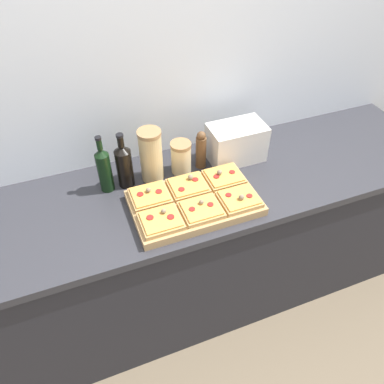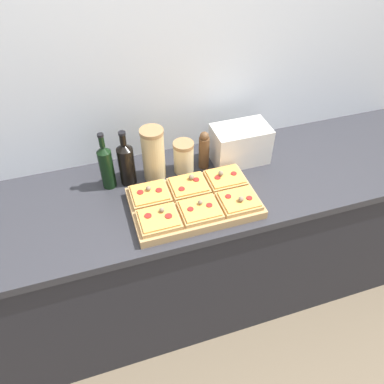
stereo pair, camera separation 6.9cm
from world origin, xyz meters
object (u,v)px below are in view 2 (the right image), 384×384
(grain_jar_tall, at_px, (153,154))
(olive_oil_bottle, at_px, (106,166))
(cutting_board, at_px, (194,203))
(grain_jar_short, at_px, (184,157))
(wine_bottle, at_px, (126,163))
(pepper_mill, at_px, (204,150))
(toaster_oven, at_px, (240,144))

(grain_jar_tall, bearing_deg, olive_oil_bottle, 180.00)
(cutting_board, xyz_separation_m, grain_jar_short, (0.03, 0.26, 0.06))
(cutting_board, distance_m, wine_bottle, 0.37)
(grain_jar_short, bearing_deg, wine_bottle, 180.00)
(cutting_board, distance_m, pepper_mill, 0.30)
(grain_jar_short, bearing_deg, toaster_oven, -0.16)
(grain_jar_tall, relative_size, toaster_oven, 0.89)
(grain_jar_short, distance_m, pepper_mill, 0.11)
(grain_jar_tall, xyz_separation_m, toaster_oven, (0.44, -0.00, -0.04))
(grain_jar_short, bearing_deg, grain_jar_tall, -180.00)
(pepper_mill, height_order, toaster_oven, pepper_mill)
(wine_bottle, height_order, grain_jar_short, wine_bottle)
(olive_oil_bottle, height_order, pepper_mill, olive_oil_bottle)
(wine_bottle, height_order, toaster_oven, wine_bottle)
(grain_jar_tall, relative_size, grain_jar_short, 1.62)
(wine_bottle, distance_m, grain_jar_short, 0.28)
(wine_bottle, xyz_separation_m, pepper_mill, (0.38, -0.00, -0.02))
(cutting_board, xyz_separation_m, toaster_oven, (0.33, 0.26, 0.08))
(grain_jar_tall, bearing_deg, wine_bottle, 180.00)
(olive_oil_bottle, distance_m, toaster_oven, 0.67)
(wine_bottle, bearing_deg, pepper_mill, -0.00)
(wine_bottle, bearing_deg, olive_oil_bottle, -180.00)
(cutting_board, distance_m, grain_jar_short, 0.27)
(olive_oil_bottle, xyz_separation_m, pepper_mill, (0.47, -0.00, -0.02))
(olive_oil_bottle, relative_size, toaster_oven, 0.97)
(grain_jar_short, bearing_deg, olive_oil_bottle, 180.00)
(olive_oil_bottle, relative_size, wine_bottle, 1.03)
(grain_jar_tall, distance_m, toaster_oven, 0.45)
(cutting_board, bearing_deg, grain_jar_short, 83.26)
(pepper_mill, distance_m, toaster_oven, 0.19)
(olive_oil_bottle, relative_size, grain_jar_short, 1.76)
(grain_jar_short, distance_m, toaster_oven, 0.30)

